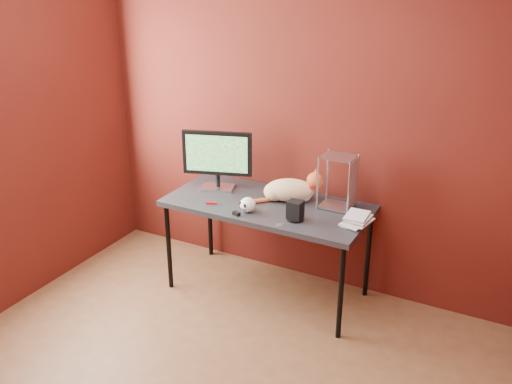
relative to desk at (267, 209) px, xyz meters
The scene contains 11 objects.
room 1.57m from the desk, 83.75° to the right, with size 3.52×3.52×2.61m.
desk is the anchor object (origin of this frame).
monitor 0.57m from the desk, behind, with size 0.52×0.24×0.46m.
cat 0.22m from the desk, 42.72° to the left, with size 0.47×0.36×0.25m.
skull_mug 0.24m from the desk, 104.86° to the right, with size 0.11×0.12×0.11m.
speaker 0.36m from the desk, 29.74° to the right, with size 0.12×0.12×0.14m.
book_stack 0.77m from the desk, ahead, with size 0.19×0.23×0.79m.
wire_rack 0.56m from the desk, 19.41° to the left, with size 0.24×0.20×0.40m.
pocket_knife 0.42m from the desk, 150.13° to the right, with size 0.08×0.02×0.02m, color #A60C12.
black_gadget 0.31m from the desk, 109.03° to the right, with size 0.05×0.03×0.03m, color black.
washer 0.38m from the desk, 50.49° to the right, with size 0.04×0.04×0.00m, color #A9A9AD.
Camera 1 is at (1.56, -2.07, 2.43)m, focal length 40.00 mm.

